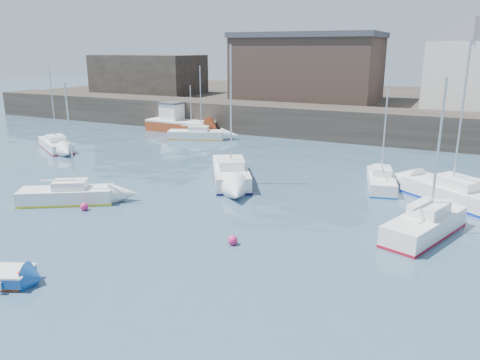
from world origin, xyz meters
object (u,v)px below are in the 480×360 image
at_px(buoy_near, 85,210).
at_px(fishing_boat, 179,122).
at_px(sailboat_c, 425,224).
at_px(buoy_far, 227,175).
at_px(sailboat_d, 461,195).
at_px(sailboat_h, 196,134).
at_px(sailboat_e, 56,144).
at_px(sailboat_b, 231,172).
at_px(buoy_mid, 233,244).
at_px(sailboat_f, 381,180).
at_px(sailboat_a, 67,195).

bearing_deg(buoy_near, fishing_boat, 110.91).
relative_size(sailboat_c, buoy_far, 21.14).
xyz_separation_m(sailboat_d, buoy_far, (-15.18, 0.03, -0.55)).
xyz_separation_m(fishing_boat, buoy_near, (9.18, -24.03, -0.96)).
xyz_separation_m(sailboat_h, buoy_near, (5.21, -21.00, -0.46)).
distance_m(sailboat_h, buoy_far, 14.06).
relative_size(sailboat_c, sailboat_d, 0.82).
relative_size(sailboat_e, sailboat_h, 1.03).
xyz_separation_m(sailboat_e, buoy_far, (17.53, -1.08, -0.47)).
bearing_deg(sailboat_e, sailboat_h, 48.61).
bearing_deg(sailboat_b, buoy_near, -117.57).
xyz_separation_m(sailboat_b, buoy_mid, (4.90, -9.57, -0.58)).
relative_size(sailboat_c, sailboat_f, 1.14).
relative_size(buoy_near, buoy_far, 1.25).
bearing_deg(sailboat_h, sailboat_b, -50.86).
xyz_separation_m(sailboat_a, buoy_mid, (11.36, -1.26, -0.48)).
distance_m(sailboat_b, sailboat_d, 14.28).
relative_size(sailboat_f, buoy_near, 14.80).
height_order(fishing_boat, sailboat_b, sailboat_b).
relative_size(fishing_boat, buoy_mid, 16.83).
xyz_separation_m(sailboat_a, buoy_near, (1.81, -0.58, -0.48)).
relative_size(sailboat_d, buoy_mid, 20.00).
bearing_deg(sailboat_h, sailboat_c, -36.59).
xyz_separation_m(fishing_boat, buoy_mid, (18.73, -24.70, -0.96)).
distance_m(sailboat_b, sailboat_e, 18.62).
relative_size(fishing_boat, sailboat_a, 1.11).
relative_size(sailboat_c, sailboat_e, 1.02).
relative_size(sailboat_c, buoy_mid, 16.34).
bearing_deg(sailboat_b, buoy_far, 127.24).
xyz_separation_m(sailboat_f, buoy_near, (-14.13, -11.67, -0.46)).
xyz_separation_m(sailboat_b, buoy_near, (-4.65, -8.90, -0.58)).
bearing_deg(sailboat_f, sailboat_a, -145.17).
xyz_separation_m(sailboat_a, sailboat_e, (-12.02, 10.64, -0.01)).
height_order(sailboat_e, buoy_near, sailboat_e).
xyz_separation_m(sailboat_d, buoy_near, (-18.88, -10.11, -0.55)).
height_order(sailboat_b, buoy_far, sailboat_b).
xyz_separation_m(sailboat_a, sailboat_f, (15.95, 11.09, -0.02)).
distance_m(fishing_boat, sailboat_c, 33.14).
height_order(sailboat_f, buoy_near, sailboat_f).
relative_size(fishing_boat, sailboat_h, 1.08).
height_order(sailboat_h, buoy_far, sailboat_h).
bearing_deg(sailboat_c, buoy_far, 156.64).
bearing_deg(sailboat_e, sailboat_b, -7.17).
distance_m(sailboat_a, buoy_far, 11.05).
relative_size(sailboat_f, buoy_mid, 14.34).
bearing_deg(sailboat_f, sailboat_h, 154.25).
xyz_separation_m(sailboat_h, buoy_mid, (14.76, -21.68, -0.46)).
height_order(sailboat_b, sailboat_h, sailboat_b).
relative_size(sailboat_d, sailboat_f, 1.39).
bearing_deg(sailboat_h, sailboat_e, -131.39).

